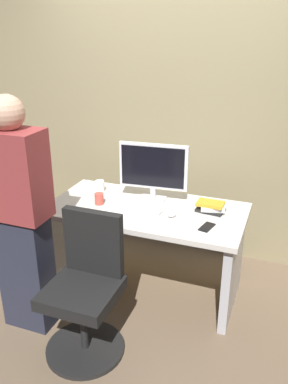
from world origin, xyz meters
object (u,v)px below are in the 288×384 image
(cup_near_keyboard, at_px, (99,199))
(cell_phone, at_px, (207,227))
(book_stack, at_px, (211,207))
(person_at_desk, at_px, (20,218))
(keyboard, at_px, (134,209))
(mouse, at_px, (172,214))
(cup_by_monitor, at_px, (100,186))
(monitor, at_px, (153,169))
(office_chair, at_px, (86,292))
(desk, at_px, (146,233))

(cup_near_keyboard, xyz_separation_m, cell_phone, (0.87, -0.10, -0.04))
(book_stack, relative_size, cell_phone, 1.56)
(cup_near_keyboard, bearing_deg, person_at_desk, -113.34)
(keyboard, height_order, mouse, mouse)
(cup_by_monitor, height_order, book_stack, cup_by_monitor)
(mouse, distance_m, cell_phone, 0.29)
(mouse, relative_size, book_stack, 0.44)
(cup_near_keyboard, xyz_separation_m, book_stack, (0.84, 0.17, -0.01))
(person_at_desk, relative_size, keyboard, 3.81)
(book_stack, bearing_deg, mouse, -144.62)
(cup_near_keyboard, bearing_deg, mouse, -0.49)
(person_at_desk, bearing_deg, monitor, 53.79)
(office_chair, xyz_separation_m, book_stack, (0.61, 0.86, 0.33))
(desk, relative_size, person_at_desk, 0.91)
(desk, relative_size, cell_phone, 10.34)
(mouse, distance_m, book_stack, 0.31)
(cup_by_monitor, bearing_deg, desk, -19.94)
(book_stack, bearing_deg, office_chair, -125.51)
(office_chair, height_order, keyboard, office_chair)
(cup_by_monitor, bearing_deg, monitor, 0.48)
(office_chair, relative_size, keyboard, 2.19)
(person_at_desk, height_order, cell_phone, person_at_desk)
(person_at_desk, xyz_separation_m, cup_by_monitor, (0.16, 0.85, -0.07))
(monitor, distance_m, book_stack, 0.53)
(office_chair, bearing_deg, book_stack, 54.49)
(cell_phone, bearing_deg, cup_near_keyboard, -173.66)
(cup_by_monitor, distance_m, book_stack, 0.95)
(desk, distance_m, person_at_desk, 0.99)
(mouse, bearing_deg, cup_by_monitor, 161.24)
(monitor, relative_size, cup_near_keyboard, 6.13)
(book_stack, bearing_deg, cup_near_keyboard, -168.41)
(monitor, distance_m, mouse, 0.41)
(cup_by_monitor, bearing_deg, office_chair, -69.71)
(monitor, xyz_separation_m, cup_by_monitor, (-0.47, -0.00, -0.21))
(office_chair, bearing_deg, cell_phone, 42.67)
(desk, height_order, cup_near_keyboard, cup_near_keyboard)
(desk, xyz_separation_m, office_chair, (-0.14, -0.74, -0.07))
(cup_by_monitor, bearing_deg, cell_phone, -18.56)
(book_stack, bearing_deg, keyboard, -161.46)
(mouse, height_order, cup_near_keyboard, cup_near_keyboard)
(mouse, xyz_separation_m, cup_near_keyboard, (-0.59, 0.01, 0.03))
(cup_by_monitor, relative_size, book_stack, 0.43)
(book_stack, bearing_deg, desk, -166.69)
(cell_phone, bearing_deg, person_at_desk, -142.70)
(monitor, height_order, cup_near_keyboard, monitor)
(desk, distance_m, cell_phone, 0.57)
(desk, bearing_deg, cup_near_keyboard, -170.67)
(office_chair, distance_m, person_at_desk, 0.65)
(person_at_desk, distance_m, mouse, 1.06)
(monitor, bearing_deg, cup_by_monitor, -179.52)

